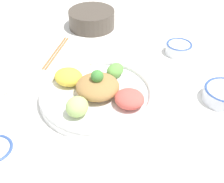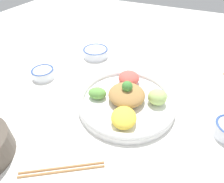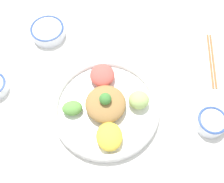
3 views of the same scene
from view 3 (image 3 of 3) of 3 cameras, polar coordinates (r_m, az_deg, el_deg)
ground_plane at (r=0.82m, az=-3.60°, el=-3.13°), size 2.40×2.40×0.00m
salad_platter at (r=0.79m, az=-1.28°, el=-3.26°), size 0.33×0.33×0.10m
sauce_bowl_red at (r=0.97m, az=-13.78°, el=12.67°), size 0.12×0.12×0.04m
rice_bowl_blue at (r=0.83m, az=20.78°, el=-6.20°), size 0.09×0.09×0.04m
chopsticks_pair_near at (r=0.96m, az=20.95°, el=6.43°), size 0.04×0.22×0.01m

